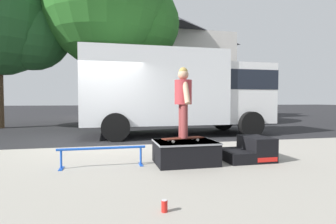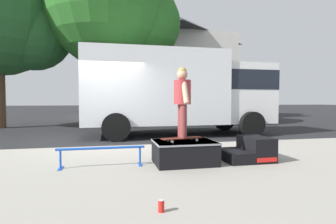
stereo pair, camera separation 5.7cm
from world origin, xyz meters
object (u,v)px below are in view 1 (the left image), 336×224
(kicker_ramp, at_px, (250,150))
(skate_box, at_px, (185,152))
(street_tree_neighbour, at_px, (114,10))
(soda_can, at_px, (164,206))
(skater_kid, at_px, (183,96))
(skateboard, at_px, (183,138))
(street_tree_main, at_px, (3,19))
(box_truck, at_px, (179,89))
(grind_rail, at_px, (102,152))

(kicker_ramp, bearing_deg, skate_box, 179.98)
(street_tree_neighbour, bearing_deg, soda_can, -88.96)
(skater_kid, xyz_separation_m, soda_can, (-0.78, -2.00, -1.17))
(skateboard, height_order, street_tree_neighbour, street_tree_neighbour)
(skate_box, bearing_deg, skater_kid, -148.95)
(soda_can, distance_m, street_tree_main, 13.36)
(skateboard, bearing_deg, skater_kid, 63.43)
(soda_can, bearing_deg, kicker_ramp, 43.45)
(box_truck, relative_size, street_tree_neighbour, 0.79)
(skateboard, height_order, box_truck, box_truck)
(skate_box, height_order, skateboard, skateboard)
(skate_box, height_order, skater_kid, skater_kid)
(skater_kid, distance_m, street_tree_neighbour, 9.79)
(grind_rail, relative_size, soda_can, 12.03)
(kicker_ramp, relative_size, grind_rail, 0.60)
(skater_kid, bearing_deg, grind_rail, 175.33)
(soda_can, distance_m, box_truck, 7.46)
(grind_rail, xyz_separation_m, soda_can, (0.66, -2.11, -0.20))
(soda_can, xyz_separation_m, street_tree_neighbour, (-0.20, 10.73, 5.48))
(skate_box, xyz_separation_m, soda_can, (-0.83, -2.03, -0.16))
(skate_box, bearing_deg, soda_can, -112.17)
(street_tree_main, bearing_deg, kicker_ramp, -51.38)
(skater_kid, distance_m, street_tree_main, 11.66)
(kicker_ramp, height_order, grind_rail, kicker_ramp)
(soda_can, height_order, street_tree_neighbour, street_tree_neighbour)
(skateboard, bearing_deg, skate_box, 31.05)
(kicker_ramp, height_order, soda_can, kicker_ramp)
(grind_rail, xyz_separation_m, skater_kid, (1.44, -0.12, 0.97))
(box_truck, xyz_separation_m, street_tree_neighbour, (-2.24, 3.72, 3.96))
(skater_kid, bearing_deg, street_tree_neighbour, 96.34)
(kicker_ramp, relative_size, skateboard, 1.13)
(soda_can, bearing_deg, street_tree_neighbour, 91.04)
(kicker_ramp, xyz_separation_m, soda_can, (-2.14, -2.03, -0.13))
(skate_box, bearing_deg, grind_rail, 176.65)
(street_tree_neighbour, bearing_deg, grind_rail, -93.11)
(kicker_ramp, height_order, street_tree_main, street_tree_main)
(street_tree_main, distance_m, street_tree_neighbour, 5.11)
(soda_can, bearing_deg, skateboard, 68.77)
(skate_box, distance_m, kicker_ramp, 1.31)
(box_truck, bearing_deg, skater_kid, -104.24)
(skate_box, height_order, box_truck, box_truck)
(street_tree_neighbour, bearing_deg, skate_box, -83.31)
(grind_rail, bearing_deg, box_truck, 61.04)
(soda_can, relative_size, box_truck, 0.02)
(street_tree_main, xyz_separation_m, street_tree_neighbour, (5.05, -0.54, 0.59))
(grind_rail, distance_m, skateboard, 1.46)
(street_tree_neighbour, bearing_deg, kicker_ramp, -74.99)
(skate_box, xyz_separation_m, street_tree_main, (-6.07, 9.24, 4.73))
(kicker_ramp, distance_m, skateboard, 1.39)
(grind_rail, distance_m, skater_kid, 1.74)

